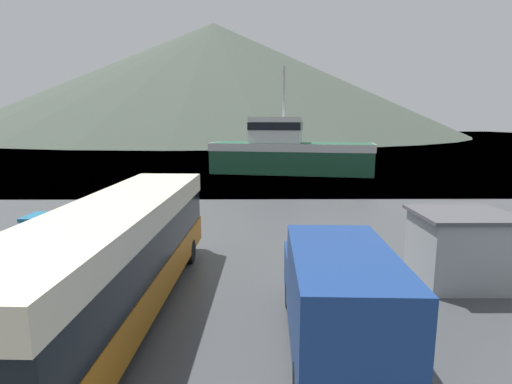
% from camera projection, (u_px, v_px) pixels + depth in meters
% --- Properties ---
extents(water_surface, '(240.00, 240.00, 0.00)m').
position_uv_depth(water_surface, '(247.00, 136.00, 145.53)').
color(water_surface, slate).
rests_on(water_surface, ground).
extents(hill_backdrop, '(187.77, 187.77, 43.14)m').
position_uv_depth(hill_backdrop, '(214.00, 80.00, 160.29)').
color(hill_backdrop, '#424C42').
rests_on(hill_backdrop, ground).
extents(tour_bus, '(2.92, 12.08, 3.19)m').
position_uv_depth(tour_bus, '(119.00, 253.00, 10.85)').
color(tour_bus, '#B26614').
rests_on(tour_bus, ground).
extents(delivery_van, '(2.39, 6.33, 2.64)m').
position_uv_depth(delivery_van, '(337.00, 296.00, 9.16)').
color(delivery_van, navy).
rests_on(delivery_van, ground).
extents(fishing_boat, '(16.92, 7.59, 10.68)m').
position_uv_depth(fishing_boat, '(289.00, 151.00, 40.85)').
color(fishing_boat, '#1E5138').
rests_on(fishing_boat, water_surface).
extents(storage_bin, '(1.00, 1.40, 1.47)m').
position_uv_depth(storage_bin, '(40.00, 232.00, 16.74)').
color(storage_bin, teal).
rests_on(storage_bin, ground).
extents(dock_kiosk, '(3.00, 2.66, 2.41)m').
position_uv_depth(dock_kiosk, '(460.00, 248.00, 13.14)').
color(dock_kiosk, '#93999E').
rests_on(dock_kiosk, ground).
extents(mooring_bollard, '(0.32, 0.32, 0.70)m').
position_uv_depth(mooring_bollard, '(172.00, 199.00, 25.65)').
color(mooring_bollard, '#4C4C51').
rests_on(mooring_bollard, ground).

